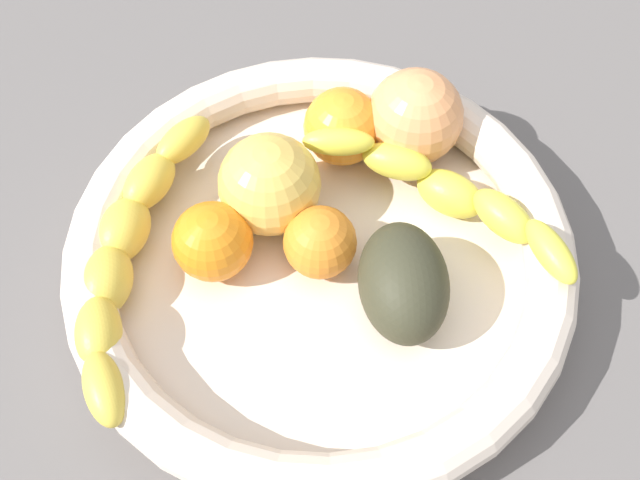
{
  "coord_description": "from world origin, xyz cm",
  "views": [
    {
      "loc": [
        -14.08,
        22.91,
        51.73
      ],
      "look_at": [
        0.0,
        0.0,
        7.92
      ],
      "focal_mm": 40.2,
      "sensor_mm": 36.0,
      "label": 1
    }
  ],
  "objects": [
    {
      "name": "apple_yellow",
      "position": [
        5.45,
        -1.72,
        8.77
      ],
      "size": [
        7.7,
        7.7,
        7.7
      ],
      "primitive_type": "sphere",
      "color": "#EBBF54",
      "rests_on": "fruit_bowl"
    },
    {
      "name": "banana_draped_left",
      "position": [
        11.38,
        8.05,
        7.61
      ],
      "size": [
        12.82,
        24.19,
        4.24
      ],
      "color": "gold",
      "rests_on": "fruit_bowl"
    },
    {
      "name": "kitchen_counter",
      "position": [
        0.0,
        0.0,
        1.5
      ],
      "size": [
        120.0,
        120.0,
        3.0
      ],
      "primitive_type": "cube",
      "color": "#605B59",
      "rests_on": "ground"
    },
    {
      "name": "orange_front",
      "position": [
        -0.32,
        -0.17,
        7.61
      ],
      "size": [
        5.38,
        5.38,
        5.38
      ],
      "primitive_type": "sphere",
      "color": "orange",
      "rests_on": "fruit_bowl"
    },
    {
      "name": "orange_mid_left",
      "position": [
        3.98,
        -9.89,
        8.04
      ],
      "size": [
        6.23,
        6.23,
        6.23
      ],
      "primitive_type": "sphere",
      "color": "orange",
      "rests_on": "fruit_bowl"
    },
    {
      "name": "orange_mid_right",
      "position": [
        6.54,
        4.12,
        7.86
      ],
      "size": [
        5.88,
        5.88,
        5.88
      ],
      "primitive_type": "sphere",
      "color": "orange",
      "rests_on": "fruit_bowl"
    },
    {
      "name": "avocado_dark",
      "position": [
        -6.76,
        -0.3,
        8.07
      ],
      "size": [
        10.45,
        11.07,
        6.38
      ],
      "primitive_type": "ellipsoid",
      "rotation": [
        0.0,
        0.0,
        2.2
      ],
      "color": "#363624",
      "rests_on": "fruit_bowl"
    },
    {
      "name": "banana_draped_right",
      "position": [
        -5.87,
        -8.6,
        7.97
      ],
      "size": [
        23.16,
        7.02,
        5.66
      ],
      "color": "yellow",
      "rests_on": "fruit_bowl"
    },
    {
      "name": "peach_blush",
      "position": [
        -0.67,
        -13.19,
        8.75
      ],
      "size": [
        7.66,
        7.66,
        7.66
      ],
      "primitive_type": "sphere",
      "color": "#F49D60",
      "rests_on": "fruit_bowl"
    },
    {
      "name": "fruit_bowl",
      "position": [
        0.0,
        0.0,
        5.91
      ],
      "size": [
        37.33,
        37.33,
        5.65
      ],
      "color": "beige",
      "rests_on": "kitchen_counter"
    }
  ]
}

